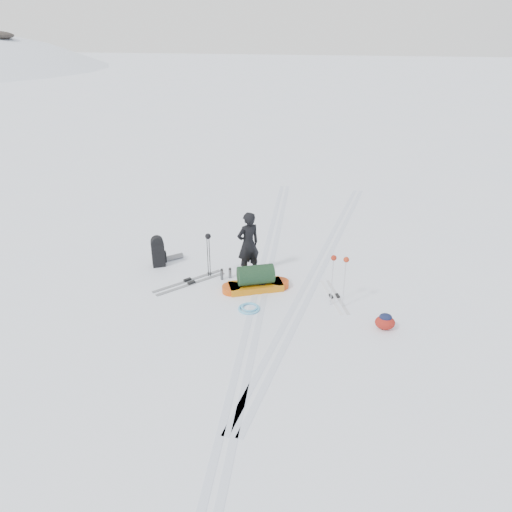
% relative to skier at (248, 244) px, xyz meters
% --- Properties ---
extents(ground, '(200.00, 200.00, 0.00)m').
position_rel_skier_xyz_m(ground, '(0.49, -0.86, -0.90)').
color(ground, white).
rests_on(ground, ground).
extents(ski_tracks, '(3.38, 17.97, 0.01)m').
position_rel_skier_xyz_m(ski_tracks, '(1.10, 0.02, -0.89)').
color(ski_tracks, silver).
rests_on(ski_tracks, ground).
extents(skier, '(0.77, 0.76, 1.79)m').
position_rel_skier_xyz_m(skier, '(0.00, 0.00, 0.00)').
color(skier, black).
rests_on(skier, ground).
extents(pulk_sled, '(1.79, 1.15, 0.67)m').
position_rel_skier_xyz_m(pulk_sled, '(0.35, -0.77, -0.64)').
color(pulk_sled, '#C7700B').
rests_on(pulk_sled, ground).
extents(expedition_rucksack, '(0.73, 0.90, 0.89)m').
position_rel_skier_xyz_m(expedition_rucksack, '(-2.53, 0.11, -0.49)').
color(expedition_rucksack, black).
rests_on(expedition_rucksack, ground).
extents(ski_poles_black, '(0.18, 0.15, 1.24)m').
position_rel_skier_xyz_m(ski_poles_black, '(-1.01, -0.29, 0.12)').
color(ski_poles_black, black).
rests_on(ski_poles_black, ground).
extents(ski_poles_silver, '(0.42, 0.18, 1.32)m').
position_rel_skier_xyz_m(ski_poles_silver, '(2.41, -1.20, 0.21)').
color(ski_poles_silver, silver).
rests_on(ski_poles_silver, ground).
extents(touring_skis_grey, '(1.58, 1.72, 0.07)m').
position_rel_skier_xyz_m(touring_skis_grey, '(-1.43, -0.75, -0.88)').
color(touring_skis_grey, gray).
rests_on(touring_skis_grey, ground).
extents(touring_skis_white, '(0.83, 1.69, 0.06)m').
position_rel_skier_xyz_m(touring_skis_white, '(2.34, -0.80, -0.88)').
color(touring_skis_white, white).
rests_on(touring_skis_white, ground).
extents(rope_coil, '(0.69, 0.69, 0.06)m').
position_rel_skier_xyz_m(rope_coil, '(0.38, -1.75, -0.86)').
color(rope_coil, '#5DB9E2').
rests_on(rope_coil, ground).
extents(small_daypack, '(0.50, 0.41, 0.38)m').
position_rel_skier_xyz_m(small_daypack, '(3.51, -2.00, -0.71)').
color(small_daypack, maroon).
rests_on(small_daypack, ground).
extents(thermos_pair, '(0.28, 0.23, 0.31)m').
position_rel_skier_xyz_m(thermos_pair, '(-0.54, -0.35, -0.75)').
color(thermos_pair, '#4F5256').
rests_on(thermos_pair, ground).
extents(stuff_sack, '(0.36, 0.30, 0.20)m').
position_rel_skier_xyz_m(stuff_sack, '(0.50, -0.75, -0.80)').
color(stuff_sack, black).
rests_on(stuff_sack, ground).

